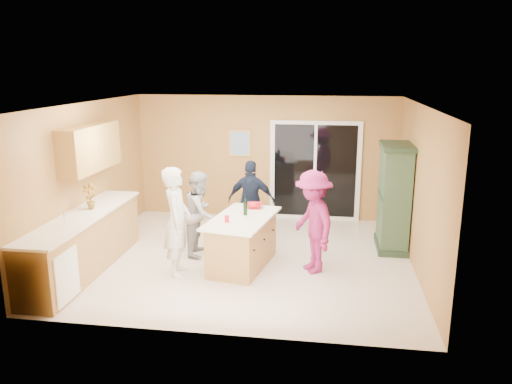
# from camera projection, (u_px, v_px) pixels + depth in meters

# --- Properties ---
(floor) EXTENTS (5.50, 5.50, 0.00)m
(floor) POSITION_uv_depth(u_px,v_px,m) (246.00, 258.00, 8.49)
(floor) COLOR beige
(floor) RESTS_ON ground
(ceiling) EXTENTS (5.50, 5.00, 0.10)m
(ceiling) POSITION_uv_depth(u_px,v_px,m) (246.00, 104.00, 7.86)
(ceiling) COLOR white
(ceiling) RESTS_ON wall_back
(wall_back) EXTENTS (5.50, 0.10, 2.60)m
(wall_back) POSITION_uv_depth(u_px,v_px,m) (266.00, 158.00, 10.58)
(wall_back) COLOR tan
(wall_back) RESTS_ON ground
(wall_front) EXTENTS (5.50, 0.10, 2.60)m
(wall_front) POSITION_uv_depth(u_px,v_px,m) (210.00, 233.00, 5.78)
(wall_front) COLOR tan
(wall_front) RESTS_ON ground
(wall_left) EXTENTS (0.10, 5.00, 2.60)m
(wall_left) POSITION_uv_depth(u_px,v_px,m) (88.00, 179.00, 8.57)
(wall_left) COLOR tan
(wall_left) RESTS_ON ground
(wall_right) EXTENTS (0.10, 5.00, 2.60)m
(wall_right) POSITION_uv_depth(u_px,v_px,m) (419.00, 190.00, 7.79)
(wall_right) COLOR tan
(wall_right) RESTS_ON ground
(left_cabinet_run) EXTENTS (0.65, 3.05, 1.24)m
(left_cabinet_run) POSITION_uv_depth(u_px,v_px,m) (79.00, 247.00, 7.72)
(left_cabinet_run) COLOR #AB7C42
(left_cabinet_run) RESTS_ON floor
(upper_cabinets) EXTENTS (0.35, 1.60, 0.75)m
(upper_cabinets) POSITION_uv_depth(u_px,v_px,m) (90.00, 148.00, 8.21)
(upper_cabinets) COLOR #AB7C42
(upper_cabinets) RESTS_ON wall_left
(sliding_door) EXTENTS (1.90, 0.07, 2.10)m
(sliding_door) POSITION_uv_depth(u_px,v_px,m) (315.00, 171.00, 10.45)
(sliding_door) COLOR silver
(sliding_door) RESTS_ON floor
(framed_picture) EXTENTS (0.46, 0.04, 0.56)m
(framed_picture) POSITION_uv_depth(u_px,v_px,m) (240.00, 143.00, 10.56)
(framed_picture) COLOR tan
(framed_picture) RESTS_ON wall_back
(kitchen_island) EXTENTS (1.13, 1.71, 0.83)m
(kitchen_island) POSITION_uv_depth(u_px,v_px,m) (242.00, 243.00, 8.08)
(kitchen_island) COLOR #AB7C42
(kitchen_island) RESTS_ON floor
(green_hutch) EXTENTS (0.54, 1.03, 1.89)m
(green_hutch) POSITION_uv_depth(u_px,v_px,m) (394.00, 199.00, 8.77)
(green_hutch) COLOR #203422
(green_hutch) RESTS_ON floor
(woman_white) EXTENTS (0.52, 0.69, 1.72)m
(woman_white) POSITION_uv_depth(u_px,v_px,m) (177.00, 222.00, 7.67)
(woman_white) COLOR silver
(woman_white) RESTS_ON floor
(woman_grey) EXTENTS (0.56, 0.72, 1.46)m
(woman_grey) POSITION_uv_depth(u_px,v_px,m) (201.00, 213.00, 8.56)
(woman_grey) COLOR #B0B0B2
(woman_grey) RESTS_ON floor
(woman_navy) EXTENTS (0.90, 0.41, 1.51)m
(woman_navy) POSITION_uv_depth(u_px,v_px,m) (251.00, 201.00, 9.27)
(woman_navy) COLOR #171C32
(woman_navy) RESTS_ON floor
(woman_magenta) EXTENTS (1.02, 1.22, 1.63)m
(woman_magenta) POSITION_uv_depth(u_px,v_px,m) (313.00, 222.00, 7.79)
(woman_magenta) COLOR #972052
(woman_magenta) RESTS_ON floor
(serving_bowl) EXTENTS (0.32, 0.32, 0.07)m
(serving_bowl) POSITION_uv_depth(u_px,v_px,m) (254.00, 206.00, 8.51)
(serving_bowl) COLOR red
(serving_bowl) RESTS_ON kitchen_island
(tulip_vase) EXTENTS (0.23, 0.16, 0.43)m
(tulip_vase) POSITION_uv_depth(u_px,v_px,m) (90.00, 196.00, 8.00)
(tulip_vase) COLOR #C03713
(tulip_vase) RESTS_ON left_cabinet_run
(tumbler_near) EXTENTS (0.09, 0.09, 0.11)m
(tumbler_near) POSITION_uv_depth(u_px,v_px,m) (257.00, 206.00, 8.42)
(tumbler_near) COLOR red
(tumbler_near) RESTS_ON kitchen_island
(tumbler_far) EXTENTS (0.09, 0.09, 0.11)m
(tumbler_far) POSITION_uv_depth(u_px,v_px,m) (227.00, 219.00, 7.71)
(tumbler_far) COLOR red
(tumbler_far) RESTS_ON kitchen_island
(wine_bottle) EXTENTS (0.07, 0.07, 0.29)m
(wine_bottle) POSITION_uv_depth(u_px,v_px,m) (245.00, 208.00, 8.08)
(wine_bottle) COLOR black
(wine_bottle) RESTS_ON kitchen_island
(white_plate) EXTENTS (0.26, 0.26, 0.01)m
(white_plate) POSITION_uv_depth(u_px,v_px,m) (254.00, 212.00, 8.26)
(white_plate) COLOR silver
(white_plate) RESTS_ON kitchen_island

